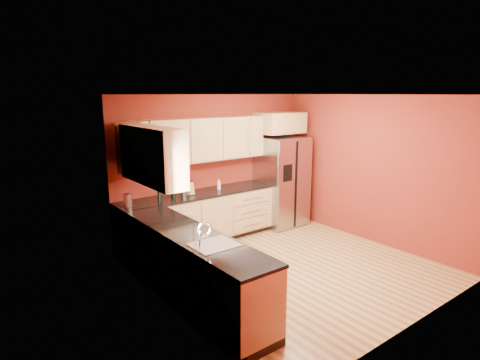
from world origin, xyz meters
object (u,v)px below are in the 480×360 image
at_px(soap_dispenser, 219,184).
at_px(wine_bottle_a, 173,188).
at_px(refrigerator, 281,181).
at_px(knife_block, 190,189).
at_px(canister_left, 128,200).

bearing_deg(soap_dispenser, wine_bottle_a, -177.51).
distance_m(refrigerator, knife_block, 2.08).
height_order(canister_left, knife_block, knife_block).
relative_size(refrigerator, wine_bottle_a, 5.29).
height_order(refrigerator, wine_bottle_a, refrigerator).
relative_size(wine_bottle_a, soap_dispenser, 1.83).
distance_m(canister_left, soap_dispenser, 1.75).
relative_size(refrigerator, knife_block, 8.32).
distance_m(canister_left, wine_bottle_a, 0.81).
bearing_deg(refrigerator, soap_dispenser, 176.55).
bearing_deg(wine_bottle_a, canister_left, -176.67).
distance_m(refrigerator, canister_left, 3.20).
xyz_separation_m(canister_left, wine_bottle_a, (0.80, 0.05, 0.07)).
bearing_deg(knife_block, refrigerator, -9.16).
relative_size(knife_block, soap_dispenser, 1.16).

